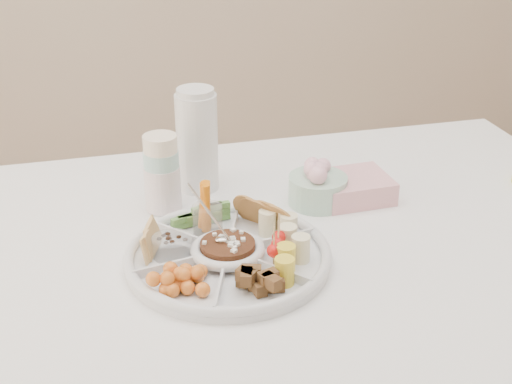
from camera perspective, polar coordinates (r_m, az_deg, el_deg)
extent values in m
cylinder|color=white|center=(1.33, -2.27, -4.91)|extent=(0.44, 0.44, 0.04)
cylinder|color=#49270B|center=(1.33, -2.28, -4.64)|extent=(0.12, 0.12, 0.04)
cylinder|color=silver|center=(1.50, -7.59, 2.29)|extent=(0.10, 0.10, 0.21)
cylinder|color=white|center=(1.58, -4.74, 4.28)|extent=(0.12, 0.12, 0.24)
cylinder|color=silver|center=(1.54, 4.98, 0.68)|extent=(0.13, 0.13, 0.10)
cube|color=#E9A2AC|center=(1.58, 7.81, 0.36)|extent=(0.16, 0.14, 0.05)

